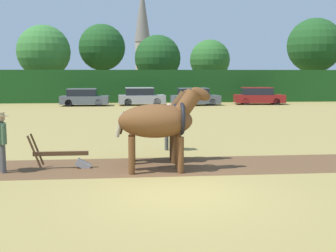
{
  "coord_description": "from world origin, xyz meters",
  "views": [
    {
      "loc": [
        -1.09,
        -9.49,
        2.81
      ],
      "look_at": [
        0.05,
        3.92,
        1.1
      ],
      "focal_mm": 45.0,
      "sensor_mm": 36.0,
      "label": 1
    }
  ],
  "objects": [
    {
      "name": "ground_plane",
      "position": [
        0.0,
        0.0,
        0.0
      ],
      "size": [
        240.0,
        240.0,
        0.0
      ],
      "primitive_type": "plane",
      "color": "#998447"
    },
    {
      "name": "plowed_furrow_strip",
      "position": [
        -3.7,
        2.88,
        0.0
      ],
      "size": [
        21.67,
        2.85,
        0.01
      ],
      "primitive_type": "cube",
      "rotation": [
        0.0,
        0.0,
        0.01
      ],
      "color": "brown",
      "rests_on": "ground"
    },
    {
      "name": "hedgerow",
      "position": [
        0.0,
        31.15,
        1.54
      ],
      "size": [
        68.33,
        1.92,
        3.08
      ],
      "primitive_type": "cube",
      "color": "#194719",
      "rests_on": "ground"
    },
    {
      "name": "tree_left",
      "position": [
        -10.36,
        36.52,
        5.01
      ],
      "size": [
        5.6,
        5.6,
        7.82
      ],
      "color": "#423323",
      "rests_on": "ground"
    },
    {
      "name": "tree_center_left",
      "position": [
        -4.35,
        37.91,
        5.56
      ],
      "size": [
        5.09,
        5.09,
        8.12
      ],
      "color": "#4C3823",
      "rests_on": "ground"
    },
    {
      "name": "tree_center",
      "position": [
        1.76,
        37.48,
        4.4
      ],
      "size": [
        5.09,
        5.09,
        6.95
      ],
      "color": "brown",
      "rests_on": "ground"
    },
    {
      "name": "tree_center_right",
      "position": [
        7.68,
        37.97,
        4.24
      ],
      "size": [
        4.52,
        4.52,
        6.52
      ],
      "color": "brown",
      "rests_on": "ground"
    },
    {
      "name": "tree_right",
      "position": [
        19.27,
        36.67,
        5.82
      ],
      "size": [
        6.05,
        6.05,
        8.86
      ],
      "color": "#423323",
      "rests_on": "ground"
    },
    {
      "name": "church_spire",
      "position": [
        0.81,
        65.89,
        9.58
      ],
      "size": [
        2.82,
        2.82,
        18.31
      ],
      "color": "gray",
      "rests_on": "ground"
    },
    {
      "name": "draft_horse_lead_left",
      "position": [
        -0.33,
        2.28,
        1.45
      ],
      "size": [
        2.77,
        1.03,
        2.48
      ],
      "rotation": [
        0.0,
        0.0,
        0.01
      ],
      "color": "brown",
      "rests_on": "ground"
    },
    {
      "name": "draft_horse_lead_right",
      "position": [
        -0.35,
        3.56,
        1.36
      ],
      "size": [
        2.66,
        0.99,
        2.37
      ],
      "rotation": [
        0.0,
        0.0,
        0.01
      ],
      "color": "#513319",
      "rests_on": "ground"
    },
    {
      "name": "plow",
      "position": [
        -3.06,
        2.89,
        0.33
      ],
      "size": [
        1.8,
        0.46,
        1.13
      ],
      "rotation": [
        0.0,
        0.0,
        0.01
      ],
      "color": "#4C331E",
      "rests_on": "ground"
    },
    {
      "name": "farmer_at_plow",
      "position": [
        -4.76,
        2.55,
        1.0
      ],
      "size": [
        0.43,
        0.61,
        1.71
      ],
      "rotation": [
        0.0,
        0.0,
        0.44
      ],
      "color": "#4C4C4C",
      "rests_on": "ground"
    },
    {
      "name": "farmer_beside_team",
      "position": [
        0.22,
        5.5,
        1.01
      ],
      "size": [
        0.51,
        0.52,
        1.72
      ],
      "rotation": [
        0.0,
        0.0,
        0.77
      ],
      "color": "#4C4C4C",
      "rests_on": "ground"
    },
    {
      "name": "parked_car_far_left",
      "position": [
        -5.2,
        26.9,
        0.71
      ],
      "size": [
        4.05,
        1.83,
        1.47
      ],
      "rotation": [
        0.0,
        0.0,
        -0.01
      ],
      "color": "#565B66",
      "rests_on": "ground"
    },
    {
      "name": "parked_car_left",
      "position": [
        -0.33,
        27.2,
        0.74
      ],
      "size": [
        4.12,
        2.01,
        1.53
      ],
      "rotation": [
        0.0,
        0.0,
        0.06
      ],
      "color": "#9E9EA8",
      "rests_on": "ground"
    },
    {
      "name": "parked_car_center_left",
      "position": [
        4.31,
        26.57,
        0.72
      ],
      "size": [
        4.27,
        2.25,
        1.51
      ],
      "rotation": [
        0.0,
        0.0,
        0.12
      ],
      "color": "#565B66",
      "rests_on": "ground"
    },
    {
      "name": "parked_car_center",
      "position": [
        10.15,
        27.28,
        0.73
      ],
      "size": [
        4.48,
        2.14,
        1.52
      ],
      "rotation": [
        0.0,
        0.0,
        -0.08
      ],
      "color": "maroon",
      "rests_on": "ground"
    }
  ]
}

